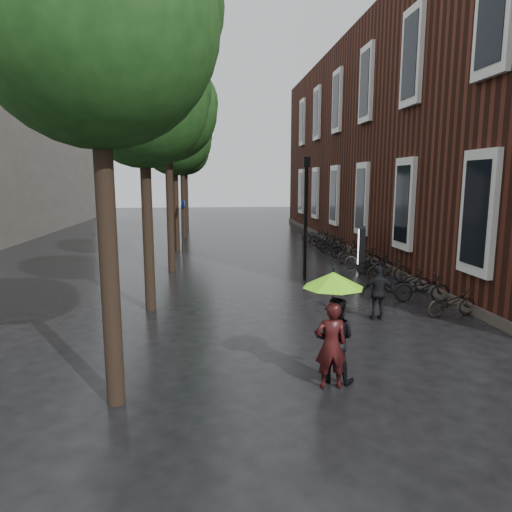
{
  "coord_description": "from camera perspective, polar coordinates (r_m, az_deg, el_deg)",
  "views": [
    {
      "loc": [
        -2.32,
        -6.84,
        3.95
      ],
      "look_at": [
        -0.94,
        6.09,
        1.77
      ],
      "focal_mm": 32.0,
      "sensor_mm": 36.0,
      "label": 1
    }
  ],
  "objects": [
    {
      "name": "lamp_post",
      "position": [
        18.11,
        6.25,
        6.22
      ],
      "size": [
        0.25,
        0.25,
        4.81
      ],
      "rotation": [
        0.0,
        0.0,
        -0.03
      ],
      "color": "black",
      "rests_on": "ground"
    },
    {
      "name": "cycle_sign",
      "position": [
        25.15,
        -9.18,
        4.76
      ],
      "size": [
        0.15,
        0.53,
        2.9
      ],
      "rotation": [
        0.0,
        0.0,
        0.34
      ],
      "color": "#262628",
      "rests_on": "ground"
    },
    {
      "name": "brick_building",
      "position": [
        29.32,
        20.32,
        12.94
      ],
      "size": [
        10.2,
        33.2,
        12.0
      ],
      "color": "#38160F",
      "rests_on": "ground"
    },
    {
      "name": "person_black",
      "position": [
        9.23,
        9.76,
        -10.22
      ],
      "size": [
        1.03,
        0.94,
        1.7
      ],
      "primitive_type": "imported",
      "rotation": [
        0.0,
        0.0,
        2.69
      ],
      "color": "black",
      "rests_on": "ground"
    },
    {
      "name": "street_trees",
      "position": [
        22.94,
        -10.62,
        15.35
      ],
      "size": [
        4.33,
        34.03,
        8.91
      ],
      "color": "black",
      "rests_on": "ground"
    },
    {
      "name": "person_burgundy",
      "position": [
        8.92,
        9.35,
        -10.95
      ],
      "size": [
        0.62,
        0.41,
        1.69
      ],
      "primitive_type": "imported",
      "rotation": [
        0.0,
        0.0,
        3.13
      ],
      "color": "black",
      "rests_on": "ground"
    },
    {
      "name": "pedestrian_walking",
      "position": [
        13.41,
        15.05,
        -4.46
      ],
      "size": [
        0.95,
        0.46,
        1.57
      ],
      "primitive_type": "imported",
      "rotation": [
        0.0,
        0.0,
        3.06
      ],
      "color": "black",
      "rests_on": "ground"
    },
    {
      "name": "parked_bicycles",
      "position": [
        21.43,
        12.87,
        -0.08
      ],
      "size": [
        1.93,
        16.84,
        1.02
      ],
      "color": "black",
      "rests_on": "ground"
    },
    {
      "name": "lime_umbrella",
      "position": [
        8.73,
        9.63,
        -2.95
      ],
      "size": [
        1.18,
        1.18,
        1.73
      ],
      "rotation": [
        0.0,
        0.0,
        -0.05
      ],
      "color": "black",
      "rests_on": "ground"
    },
    {
      "name": "ground",
      "position": [
        8.23,
        11.74,
        -19.34
      ],
      "size": [
        120.0,
        120.0,
        0.0
      ],
      "primitive_type": "plane",
      "color": "black"
    },
    {
      "name": "ad_lightbox",
      "position": [
        20.68,
        13.02,
        0.94
      ],
      "size": [
        0.29,
        1.25,
        1.89
      ],
      "rotation": [
        0.0,
        0.0,
        -0.31
      ],
      "color": "black",
      "rests_on": "ground"
    }
  ]
}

